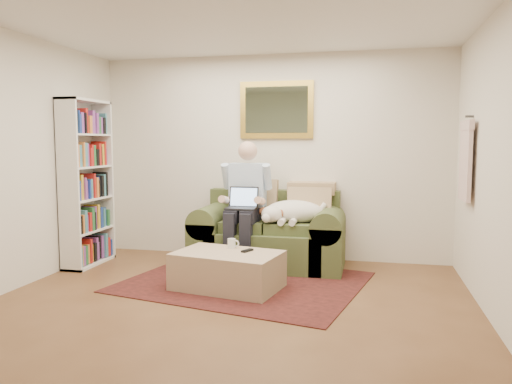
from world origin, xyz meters
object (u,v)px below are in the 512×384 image
at_px(coffee_mug, 232,243).
at_px(sleeping_dog, 294,212).
at_px(sofa, 269,241).
at_px(bookshelf, 87,183).
at_px(laptop, 242,203).
at_px(seated_man, 244,205).
at_px(ottoman, 228,271).

bearing_deg(coffee_mug, sleeping_dog, 53.10).
relative_size(sleeping_dog, coffee_mug, 7.36).
relative_size(sofa, bookshelf, 0.89).
distance_m(sofa, coffee_mug, 0.87).
xyz_separation_m(laptop, bookshelf, (-1.91, -0.18, 0.21)).
relative_size(laptop, sleeping_dog, 0.47).
bearing_deg(seated_man, coffee_mug, -87.08).
bearing_deg(bookshelf, sofa, 10.80).
xyz_separation_m(ottoman, coffee_mug, (-0.02, 0.21, 0.24)).
xyz_separation_m(seated_man, sleeping_dog, (0.59, 0.07, -0.07)).
bearing_deg(sofa, seated_man, -148.55).
height_order(laptop, ottoman, laptop).
bearing_deg(seated_man, laptop, -90.00).
relative_size(seated_man, laptop, 4.33).
relative_size(coffee_mug, bookshelf, 0.05).
distance_m(coffee_mug, bookshelf, 2.06).
bearing_deg(coffee_mug, seated_man, 92.92).
relative_size(seated_man, ottoman, 1.44).
bearing_deg(sofa, coffee_mug, -105.77).
bearing_deg(sofa, laptop, -138.98).
distance_m(laptop, coffee_mug, 0.70).
bearing_deg(ottoman, laptop, 93.54).
xyz_separation_m(seated_man, coffee_mug, (0.03, -0.67, -0.32)).
height_order(ottoman, coffee_mug, coffee_mug).
xyz_separation_m(seated_man, bookshelf, (-1.91, -0.25, 0.25)).
relative_size(sleeping_dog, ottoman, 0.71).
bearing_deg(seated_man, sleeping_dog, 7.13).
xyz_separation_m(sofa, bookshelf, (-2.17, -0.41, 0.69)).
height_order(ottoman, bookshelf, bookshelf).
xyz_separation_m(sofa, sleeping_dog, (0.32, -0.09, 0.38)).
distance_m(ottoman, bookshelf, 2.21).
relative_size(seated_man, coffee_mug, 15.04).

